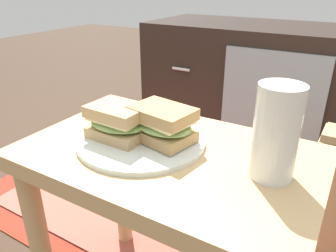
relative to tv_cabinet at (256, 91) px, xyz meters
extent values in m
cube|color=tan|center=(0.10, -0.95, 0.15)|extent=(0.56, 0.36, 0.04)
cylinder|color=tan|center=(-0.14, -1.09, -0.08)|extent=(0.04, 0.04, 0.43)
cylinder|color=tan|center=(-0.14, -0.80, -0.08)|extent=(0.04, 0.04, 0.43)
cylinder|color=tan|center=(0.35, -0.80, -0.08)|extent=(0.04, 0.04, 0.43)
cube|color=black|center=(0.00, 0.00, 0.00)|extent=(0.96, 0.44, 0.58)
cube|color=#8C9EA8|center=(0.12, -0.22, 0.01)|extent=(0.38, 0.01, 0.44)
cylinder|color=silver|center=(-0.26, -0.23, 0.12)|extent=(0.08, 0.01, 0.01)
cylinder|color=silver|center=(-0.26, -0.23, -0.10)|extent=(0.08, 0.01, 0.01)
cube|color=maroon|center=(-0.17, -0.56, -0.29)|extent=(1.25, 0.84, 0.01)
cube|color=#BA5B4C|center=(-0.17, -0.56, -0.28)|extent=(1.03, 0.69, 0.00)
cylinder|color=silver|center=(0.04, -0.95, 0.17)|extent=(0.25, 0.25, 0.01)
cube|color=tan|center=(0.00, -0.97, 0.19)|extent=(0.11, 0.09, 0.02)
ellipsoid|color=#8CB260|center=(0.00, -0.97, 0.21)|extent=(0.12, 0.09, 0.02)
cube|color=beige|center=(0.00, -0.97, 0.22)|extent=(0.10, 0.08, 0.01)
cube|color=tan|center=(0.00, -0.97, 0.23)|extent=(0.11, 0.09, 0.02)
cube|color=tan|center=(0.08, -0.93, 0.19)|extent=(0.13, 0.11, 0.02)
ellipsoid|color=#8CB260|center=(0.08, -0.93, 0.21)|extent=(0.14, 0.11, 0.02)
cube|color=beige|center=(0.08, -0.93, 0.22)|extent=(0.12, 0.10, 0.01)
cube|color=tan|center=(0.08, -0.93, 0.24)|extent=(0.13, 0.10, 0.02)
cylinder|color=silver|center=(0.29, -0.94, 0.25)|extent=(0.07, 0.07, 0.16)
cylinder|color=#C67219|center=(0.29, -0.94, 0.23)|extent=(0.07, 0.07, 0.12)
cylinder|color=white|center=(0.29, -0.94, 0.30)|extent=(0.07, 0.07, 0.01)
camera|label=1|loc=(0.38, -1.42, 0.47)|focal=34.97mm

